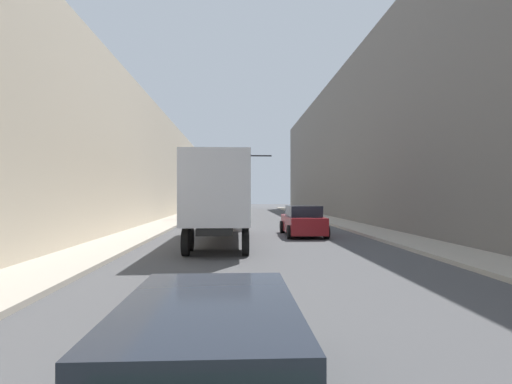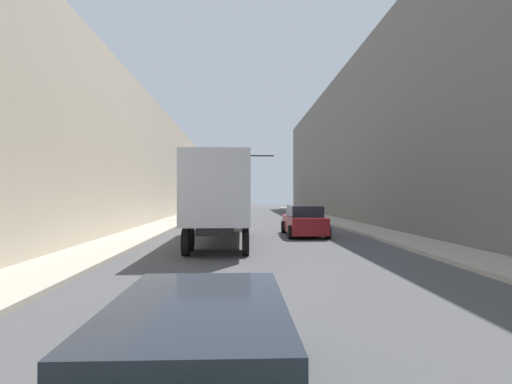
# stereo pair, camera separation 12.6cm
# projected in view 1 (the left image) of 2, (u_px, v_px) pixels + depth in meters

# --- Properties ---
(sidewalk_right) EXTENTS (2.41, 80.00, 0.15)m
(sidewalk_right) POSITION_uv_depth(u_px,v_px,m) (348.00, 225.00, 28.93)
(sidewalk_right) COLOR #B2A899
(sidewalk_right) RESTS_ON ground
(sidewalk_left) EXTENTS (2.41, 80.00, 0.15)m
(sidewalk_left) POSITION_uv_depth(u_px,v_px,m) (161.00, 225.00, 28.29)
(sidewalk_left) COLOR #B2A899
(sidewalk_left) RESTS_ON ground
(building_right) EXTENTS (6.00, 80.00, 13.58)m
(building_right) POSITION_uv_depth(u_px,v_px,m) (404.00, 133.00, 29.18)
(building_right) COLOR #66605B
(building_right) RESTS_ON ground
(building_left) EXTENTS (6.00, 80.00, 9.70)m
(building_left) POSITION_uv_depth(u_px,v_px,m) (101.00, 158.00, 28.13)
(building_left) COLOR beige
(building_left) RESTS_ON ground
(semi_truck) EXTENTS (2.49, 13.72, 3.84)m
(semi_truck) POSITION_uv_depth(u_px,v_px,m) (222.00, 196.00, 20.17)
(semi_truck) COLOR silver
(semi_truck) RESTS_ON ground
(sedan_car) EXTENTS (2.01, 4.65, 1.27)m
(sedan_car) POSITION_uv_depth(u_px,v_px,m) (210.00, 365.00, 3.74)
(sedan_car) COLOR #234C2D
(sedan_car) RESTS_ON ground
(suv_car) EXTENTS (2.12, 4.58, 1.65)m
(suv_car) POSITION_uv_depth(u_px,v_px,m) (303.00, 221.00, 21.81)
(suv_car) COLOR maroon
(suv_car) RESTS_ON ground
(traffic_signal_gantry) EXTENTS (7.33, 0.35, 6.17)m
(traffic_signal_gantry) POSITION_uv_depth(u_px,v_px,m) (213.00, 172.00, 36.68)
(traffic_signal_gantry) COLOR black
(traffic_signal_gantry) RESTS_ON ground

